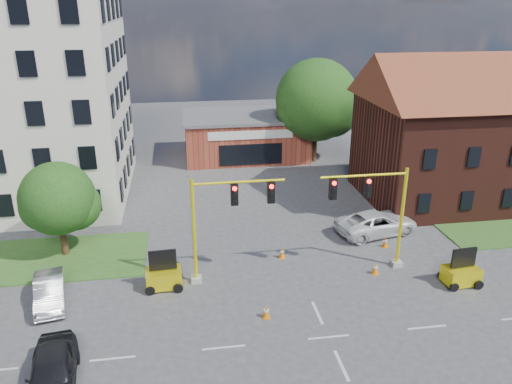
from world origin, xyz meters
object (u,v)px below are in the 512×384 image
Objects in this scene: pickup_white at (377,223)px; sedan_dark at (53,372)px; signal_mast_east at (376,207)px; trailer_east at (461,273)px; trailer_west at (164,276)px; signal_mast_west at (224,217)px.

pickup_white is 22.06m from sedan_dark.
signal_mast_east is 5.97m from trailer_east.
trailer_east is 21.40m from sedan_dark.
trailer_west is (-12.15, -0.33, -3.23)m from signal_mast_east.
trailer_west is 15.01m from pickup_white.
signal_mast_east is 18.37m from sedan_dark.
signal_mast_east is at bearing 0.00° from signal_mast_west.
trailer_west is 16.62m from trailer_east.
trailer_west is at bearing 95.91° from pickup_white.
signal_mast_east is 1.32× the size of sedan_dark.
pickup_white is at bearing 25.36° from sedan_dark.
pickup_white is (10.80, 4.43, -3.13)m from signal_mast_west.
pickup_white is at bearing 22.28° from signal_mast_west.
sedan_dark is at bearing -124.93° from trailer_west.
signal_mast_west is 1.00× the size of signal_mast_east.
trailer_east reaches higher than sedan_dark.
sedan_dark is (-16.50, -7.44, -3.12)m from signal_mast_east.
signal_mast_west is 2.89× the size of trailer_east.
signal_mast_east is at bearing -1.93° from trailer_west.
trailer_east is (16.47, -2.19, -0.02)m from trailer_west.
trailer_west is at bearing 51.35° from sedan_dark.
signal_mast_west is 8.71m from signal_mast_east.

